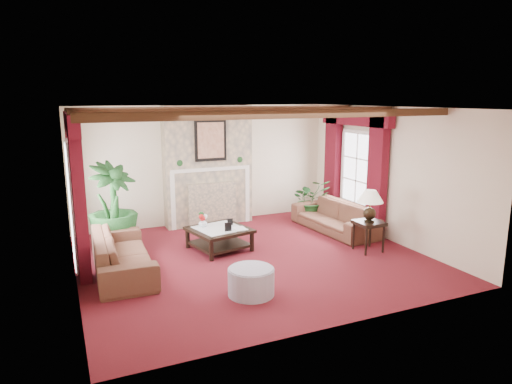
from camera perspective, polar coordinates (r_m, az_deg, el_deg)
name	(u,v)px	position (r m, az deg, el deg)	size (l,w,h in m)	color
floor	(253,258)	(8.40, -0.40, -8.26)	(6.00, 6.00, 0.00)	#450C13
ceiling	(253,108)	(7.90, -0.43, 10.48)	(6.00, 6.00, 0.00)	white
back_wall	(205,165)	(10.59, -6.35, 3.41)	(6.00, 0.02, 2.70)	beige
left_wall	(70,201)	(7.41, -22.24, -1.04)	(0.02, 5.50, 2.70)	beige
right_wall	(389,174)	(9.62, 16.23, 2.16)	(0.02, 5.50, 2.70)	beige
ceiling_beams	(253,111)	(7.90, -0.43, 10.04)	(6.00, 3.00, 0.12)	#331F10
fireplace	(207,105)	(10.29, -6.18, 10.72)	(2.00, 0.52, 2.70)	tan
french_door_left	(66,143)	(8.28, -22.70, 5.68)	(0.10, 1.10, 2.16)	white
french_door_right	(359,132)	(10.29, 12.77, 7.32)	(0.10, 1.10, 2.16)	white
curtains_left	(71,117)	(8.26, -22.16, 8.63)	(0.20, 2.40, 2.55)	#430812
curtains_right	(356,113)	(10.20, 12.37, 9.67)	(0.20, 2.40, 2.55)	#430812
sofa_left	(122,247)	(7.94, -16.43, -6.62)	(0.73, 2.27, 0.88)	#3B1017
sofa_right	(334,212)	(10.10, 9.76, -2.46)	(0.80, 2.21, 0.85)	#3B1017
potted_palm	(114,224)	(9.26, -17.36, -3.86)	(1.73, 1.91, 0.94)	black
small_plant	(310,204)	(10.92, 6.79, -1.50)	(1.02, 1.11, 0.77)	black
coffee_table	(219,239)	(8.82, -4.60, -5.87)	(1.03, 1.03, 0.42)	black
side_table	(368,236)	(8.96, 13.86, -5.37)	(0.49, 0.49, 0.58)	black
ottoman	(251,282)	(6.88, -0.62, -11.15)	(0.69, 0.69, 0.40)	#9B96AA
table_lamp	(370,205)	(8.80, 14.05, -1.64)	(0.49, 0.49, 0.62)	black
flower_vase	(203,223)	(8.88, -6.65, -3.83)	(0.22, 0.22, 0.17)	silver
book	(234,222)	(8.59, -2.72, -3.82)	(0.22, 0.03, 0.30)	black
photo_frame_a	(228,227)	(8.53, -3.51, -4.40)	(0.13, 0.02, 0.17)	black
photo_frame_b	(230,222)	(8.92, -3.25, -3.77)	(0.11, 0.02, 0.14)	black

